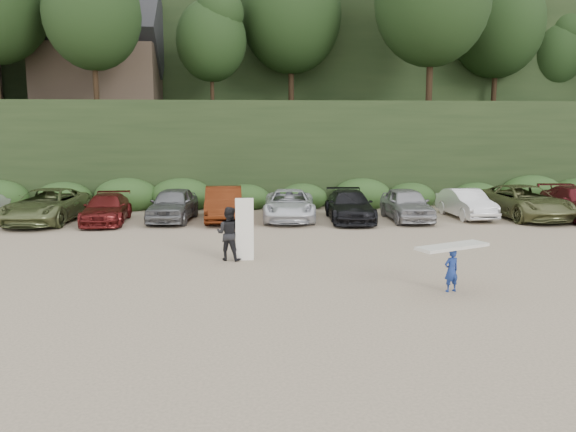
{
  "coord_description": "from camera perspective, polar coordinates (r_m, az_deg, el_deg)",
  "views": [
    {
      "loc": [
        -1.6,
        -16.77,
        4.32
      ],
      "look_at": [
        -0.35,
        3.0,
        1.3
      ],
      "focal_mm": 35.0,
      "sensor_mm": 36.0,
      "label": 1
    }
  ],
  "objects": [
    {
      "name": "adult_surfer",
      "position": [
        18.88,
        -5.88,
        -1.76
      ],
      "size": [
        1.36,
        0.93,
        2.13
      ],
      "color": "black",
      "rests_on": "ground"
    },
    {
      "name": "hillside_backdrop",
      "position": [
        53.17,
        -2.23,
        16.12
      ],
      "size": [
        90.0,
        41.5,
        28.0
      ],
      "color": "black",
      "rests_on": "ground"
    },
    {
      "name": "child_surfer",
      "position": [
        15.76,
        16.3,
        -4.31
      ],
      "size": [
        2.2,
        1.46,
        1.29
      ],
      "color": "navy",
      "rests_on": "ground"
    },
    {
      "name": "ground",
      "position": [
        17.39,
        1.78,
        -5.72
      ],
      "size": [
        120.0,
        120.0,
        0.0
      ],
      "primitive_type": "plane",
      "color": "tan",
      "rests_on": "ground"
    },
    {
      "name": "parked_cars",
      "position": [
        27.31,
        3.92,
        1.18
      ],
      "size": [
        39.72,
        6.29,
        1.63
      ],
      "color": "#98989D",
      "rests_on": "ground"
    }
  ]
}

